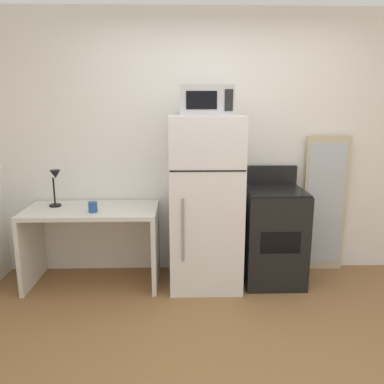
# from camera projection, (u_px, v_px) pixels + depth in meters

# --- Properties ---
(ground_plane) EXTENTS (12.00, 12.00, 0.00)m
(ground_plane) POSITION_uv_depth(u_px,v_px,m) (236.00, 368.00, 2.60)
(ground_plane) COLOR olive
(wall_back_white) EXTENTS (5.00, 0.10, 2.60)m
(wall_back_white) POSITION_uv_depth(u_px,v_px,m) (216.00, 145.00, 3.97)
(wall_back_white) COLOR white
(wall_back_white) RESTS_ON ground
(desk) EXTENTS (1.23, 0.63, 0.75)m
(desk) POSITION_uv_depth(u_px,v_px,m) (93.00, 231.00, 3.73)
(desk) COLOR silver
(desk) RESTS_ON ground
(desk_lamp) EXTENTS (0.14, 0.12, 0.35)m
(desk_lamp) POSITION_uv_depth(u_px,v_px,m) (55.00, 182.00, 3.69)
(desk_lamp) COLOR black
(desk_lamp) RESTS_ON desk
(coffee_mug) EXTENTS (0.08, 0.08, 0.09)m
(coffee_mug) POSITION_uv_depth(u_px,v_px,m) (93.00, 207.00, 3.54)
(coffee_mug) COLOR #264C99
(coffee_mug) RESTS_ON desk
(refrigerator) EXTENTS (0.66, 0.68, 1.61)m
(refrigerator) POSITION_uv_depth(u_px,v_px,m) (205.00, 202.00, 3.69)
(refrigerator) COLOR white
(refrigerator) RESTS_ON ground
(microwave) EXTENTS (0.46, 0.35, 0.26)m
(microwave) POSITION_uv_depth(u_px,v_px,m) (206.00, 100.00, 3.46)
(microwave) COLOR #B7B7BC
(microwave) RESTS_ON refrigerator
(oven_range) EXTENTS (0.56, 0.61, 1.10)m
(oven_range) POSITION_uv_depth(u_px,v_px,m) (273.00, 235.00, 3.81)
(oven_range) COLOR black
(oven_range) RESTS_ON ground
(leaning_mirror) EXTENTS (0.44, 0.03, 1.40)m
(leaning_mirror) POSITION_uv_depth(u_px,v_px,m) (325.00, 204.00, 4.02)
(leaning_mirror) COLOR #C6B793
(leaning_mirror) RESTS_ON ground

